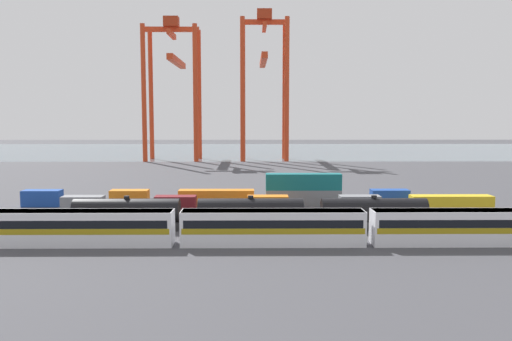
% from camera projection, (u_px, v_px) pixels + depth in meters
% --- Properties ---
extents(ground_plane, '(420.00, 420.00, 0.00)m').
position_uv_depth(ground_plane, '(268.00, 180.00, 118.06)').
color(ground_plane, '#424247').
extents(harbour_water, '(400.00, 110.00, 0.01)m').
position_uv_depth(harbour_water, '(260.00, 151.00, 221.47)').
color(harbour_water, slate).
rests_on(harbour_water, ground_plane).
extents(passenger_train, '(63.15, 3.14, 3.90)m').
position_uv_depth(passenger_train, '(273.00, 226.00, 58.03)').
color(passenger_train, silver).
rests_on(passenger_train, ground_plane).
extents(freight_tank_row, '(44.72, 2.89, 4.35)m').
position_uv_depth(freight_tank_row, '(251.00, 213.00, 66.00)').
color(freight_tank_row, '#232326').
rests_on(freight_tank_row, ground_plane).
extents(shipping_container_0, '(6.04, 2.44, 2.60)m').
position_uv_depth(shipping_container_0, '(83.00, 205.00, 77.10)').
color(shipping_container_0, slate).
rests_on(shipping_container_0, ground_plane).
extents(shipping_container_1, '(6.04, 2.44, 2.60)m').
position_uv_depth(shipping_container_1, '(176.00, 205.00, 77.24)').
color(shipping_container_1, maroon).
rests_on(shipping_container_1, ground_plane).
extents(shipping_container_2, '(6.04, 2.44, 2.60)m').
position_uv_depth(shipping_container_2, '(268.00, 204.00, 77.38)').
color(shipping_container_2, orange).
rests_on(shipping_container_2, ground_plane).
extents(shipping_container_3, '(6.04, 2.44, 2.60)m').
position_uv_depth(shipping_container_3, '(360.00, 204.00, 77.52)').
color(shipping_container_3, slate).
rests_on(shipping_container_3, ground_plane).
extents(shipping_container_4, '(12.10, 2.44, 2.60)m').
position_uv_depth(shipping_container_4, '(451.00, 204.00, 77.66)').
color(shipping_container_4, gold).
rests_on(shipping_container_4, ground_plane).
extents(shipping_container_5, '(6.04, 2.44, 2.60)m').
position_uv_depth(shipping_container_5, '(42.00, 198.00, 83.38)').
color(shipping_container_5, '#1C4299').
rests_on(shipping_container_5, ground_plane).
extents(shipping_container_6, '(6.04, 2.44, 2.60)m').
position_uv_depth(shipping_container_6, '(130.00, 198.00, 83.52)').
color(shipping_container_6, orange).
rests_on(shipping_container_6, ground_plane).
extents(shipping_container_7, '(12.10, 2.44, 2.60)m').
position_uv_depth(shipping_container_7, '(217.00, 198.00, 83.67)').
color(shipping_container_7, orange).
rests_on(shipping_container_7, ground_plane).
extents(shipping_container_8, '(12.10, 2.44, 2.60)m').
position_uv_depth(shipping_container_8, '(303.00, 198.00, 83.81)').
color(shipping_container_8, slate).
rests_on(shipping_container_8, ground_plane).
extents(shipping_container_9, '(12.10, 2.44, 2.60)m').
position_uv_depth(shipping_container_9, '(303.00, 182.00, 83.54)').
color(shipping_container_9, '#146066').
rests_on(shipping_container_9, shipping_container_8).
extents(shipping_container_10, '(6.04, 2.44, 2.60)m').
position_uv_depth(shipping_container_10, '(390.00, 198.00, 83.95)').
color(shipping_container_10, '#1C4299').
rests_on(shipping_container_10, ground_plane).
extents(gantry_crane_west, '(17.98, 35.11, 46.62)m').
position_uv_depth(gantry_crane_west, '(173.00, 75.00, 172.49)').
color(gantry_crane_west, red).
rests_on(gantry_crane_west, ground_plane).
extents(gantry_crane_central, '(15.73, 35.64, 48.98)m').
position_uv_depth(gantry_crane_central, '(264.00, 72.00, 172.81)').
color(gantry_crane_central, red).
rests_on(gantry_crane_central, ground_plane).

